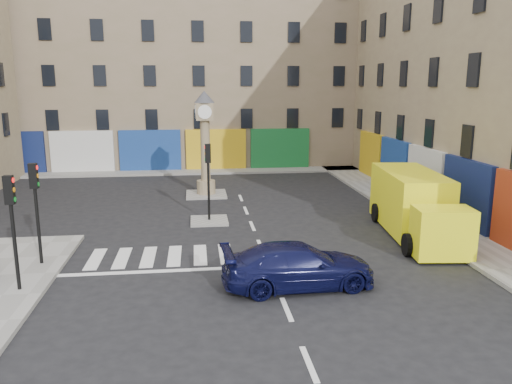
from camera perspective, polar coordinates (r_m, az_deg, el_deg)
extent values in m
plane|color=black|center=(17.11, 2.28, -10.40)|extent=(120.00, 120.00, 0.00)
cube|color=gray|center=(28.70, 16.39, -1.38)|extent=(2.60, 30.00, 0.15)
cube|color=gray|center=(38.36, -8.99, 2.30)|extent=(32.00, 2.40, 0.15)
cube|color=gray|center=(24.47, -5.36, -3.28)|extent=(1.80, 1.80, 0.12)
cube|color=gray|center=(30.30, -5.70, -0.27)|extent=(2.40, 2.40, 0.12)
cube|color=#836D57|center=(43.65, -9.11, 14.59)|extent=(32.00, 10.00, 17.00)
cylinder|color=black|center=(17.52, -25.82, -5.71)|extent=(0.12, 0.12, 2.80)
cube|color=black|center=(17.08, -26.39, 0.22)|extent=(0.28, 0.22, 0.90)
cylinder|color=black|center=(19.71, -23.62, -3.61)|extent=(0.12, 0.12, 2.80)
cube|color=black|center=(19.32, -24.09, 1.69)|extent=(0.28, 0.22, 0.90)
cylinder|color=black|center=(24.12, -5.43, 0.06)|extent=(0.12, 0.12, 2.80)
cube|color=black|center=(23.80, -5.52, 4.42)|extent=(0.28, 0.22, 0.90)
cylinder|color=#938260|center=(30.20, -5.72, 0.58)|extent=(1.10, 1.10, 0.80)
cylinder|color=#938260|center=(29.84, -5.81, 4.72)|extent=(0.56, 0.56, 3.60)
cube|color=#938260|center=(29.63, -5.91, 9.14)|extent=(1.00, 1.00, 1.00)
cylinder|color=white|center=(29.11, -5.88, 9.08)|extent=(0.80, 0.06, 0.80)
cone|color=#333338|center=(29.60, -5.94, 10.78)|extent=(1.20, 1.20, 0.70)
imported|color=#0B0D33|center=(16.65, 4.86, -8.38)|extent=(5.17, 2.37, 1.47)
cube|color=#FFFA15|center=(23.83, 17.12, -0.85)|extent=(2.84, 5.64, 2.60)
cube|color=#FFFA15|center=(20.21, 20.53, -4.38)|extent=(2.28, 1.58, 1.92)
cube|color=black|center=(20.04, 20.68, -3.19)|extent=(2.02, 1.22, 0.79)
cylinder|color=black|center=(20.42, 16.97, -5.79)|extent=(0.38, 0.93, 0.90)
cylinder|color=black|center=(21.21, 22.83, -5.55)|extent=(0.38, 0.93, 0.90)
cylinder|color=black|center=(25.01, 13.58, -2.31)|extent=(0.38, 0.93, 0.90)
cylinder|color=black|center=(25.66, 18.48, -2.24)|extent=(0.38, 0.93, 0.90)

